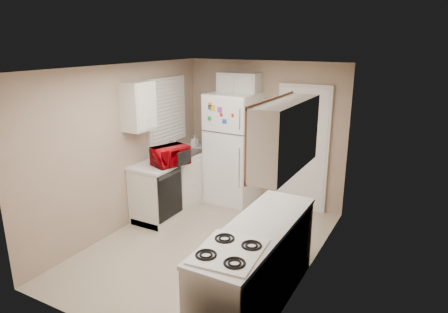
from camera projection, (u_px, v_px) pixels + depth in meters
The scene contains 19 objects.
floor at pixel (207, 246), 5.48m from camera, with size 3.80×3.80×0.00m, color beige.
ceiling at pixel (204, 67), 4.80m from camera, with size 3.80×3.80×0.00m, color white.
wall_left at pixel (123, 149), 5.78m from camera, with size 3.80×3.80×0.00m, color tan.
wall_right at pixel (312, 180), 4.50m from camera, with size 3.80×3.80×0.00m, color tan.
wall_back at pixel (264, 133), 6.74m from camera, with size 2.80×2.80×0.00m, color tan.
wall_front at pixel (95, 218), 3.54m from camera, with size 2.80×2.80×0.00m, color tan.
left_counter at pixel (177, 182), 6.62m from camera, with size 0.60×1.80×0.90m, color silver.
dishwasher at pixel (170, 195), 5.97m from camera, with size 0.03×0.58×0.72m, color black.
sink at pixel (182, 156), 6.63m from camera, with size 0.54×0.74×0.16m, color gray.
microwave at pixel (170, 155), 5.98m from camera, with size 0.29×0.52×0.35m, color #940108.
soap_bottle at pixel (195, 141), 7.02m from camera, with size 0.10×0.10×0.21m, color silver.
window_blinds at pixel (167, 111), 6.54m from camera, with size 0.10×0.98×1.08m, color silver.
upper_cabinet_left at pixel (138, 106), 5.73m from camera, with size 0.30×0.45×0.70m, color silver.
refrigerator at pixel (234, 149), 6.74m from camera, with size 0.78×0.75×1.89m, color white.
cabinet_over_fridge at pixel (239, 85), 6.57m from camera, with size 0.70×0.30×0.40m, color silver.
interior_door at pixel (302, 149), 6.44m from camera, with size 0.86×0.06×2.08m, color white.
right_counter at pixel (257, 266), 4.17m from camera, with size 0.60×2.00×0.90m, color silver.
stove at pixel (229, 298), 3.70m from camera, with size 0.55×0.68×0.83m, color white.
upper_cabinet_right at pixel (286, 136), 3.98m from camera, with size 0.30×1.20×0.70m, color silver.
Camera 1 is at (2.56, -4.20, 2.73)m, focal length 32.00 mm.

